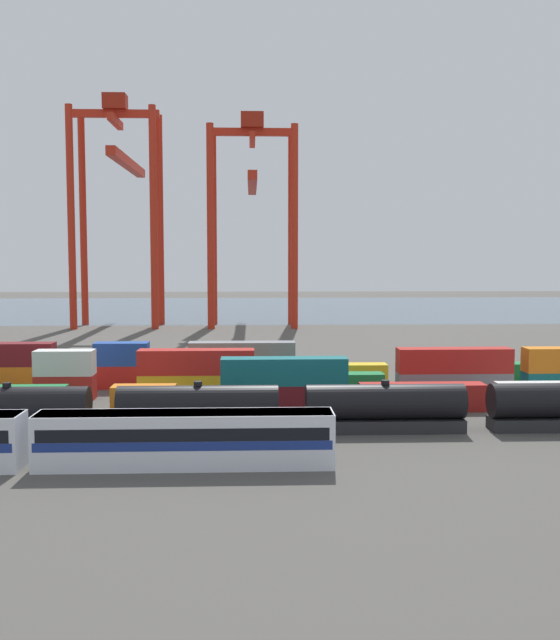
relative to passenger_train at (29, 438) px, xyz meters
The scene contains 27 objects.
ground_plane 62.12m from the passenger_train, 74.31° to the left, with size 420.00×420.00×0.00m, color #4C4944.
harbour_water 165.24m from the passenger_train, 84.17° to the left, with size 400.00×110.00×0.01m, color #475B6B.
passenger_train is the anchor object (origin of this frame).
freight_tank_row 28.70m from the passenger_train, 20.24° to the left, with size 76.70×2.96×4.42m.
shipping_container_2 20.20m from the passenger_train, 113.58° to the left, with size 12.10×2.44×2.60m, color #197538.
shipping_container_3 19.27m from the passenger_train, 73.93° to the left, with size 6.04×2.44×2.60m, color orange.
shipping_container_4 26.34m from the passenger_train, 44.64° to the left, with size 12.10×2.44×2.60m, color maroon.
shipping_container_5 26.39m from the passenger_train, 44.64° to the left, with size 12.10×2.44×2.60m, color #146066.
shipping_container_6 37.09m from the passenger_train, 29.92° to the left, with size 12.10×2.44×2.60m, color #AD211C.
shipping_container_7 49.16m from the passenger_train, 22.11° to the left, with size 12.10×2.44×2.60m, color silver.
shipping_container_10 25.53m from the passenger_train, 98.51° to the left, with size 6.04×2.44×2.60m, color #AD211C.
shipping_container_11 25.57m from the passenger_train, 98.51° to the left, with size 6.04×2.44×2.60m, color silver.
shipping_container_12 27.10m from the passenger_train, 68.67° to the left, with size 12.10×2.44×2.60m, color gold.
shipping_container_13 27.15m from the passenger_train, 68.67° to the left, with size 12.10×2.44×2.60m, color #AD211C.
shipping_container_14 34.48m from the passenger_train, 47.06° to the left, with size 12.10×2.44×2.60m, color #197538.
shipping_container_15 44.88m from the passenger_train, 34.22° to the left, with size 12.10×2.44×2.60m, color slate.
shipping_container_16 44.91m from the passenger_train, 34.22° to the left, with size 12.10×2.44×2.60m, color #AD211C.
shipping_container_20 34.40m from the passenger_train, 111.65° to the left, with size 12.10×2.44×2.60m, color orange.
shipping_container_21 34.44m from the passenger_train, 111.65° to the left, with size 12.10×2.44×2.60m, color maroon.
shipping_container_22 31.99m from the passenger_train, 88.36° to the left, with size 6.04×2.44×2.60m, color #AD211C.
shipping_container_23 32.03m from the passenger_train, 88.36° to the left, with size 6.04×2.44×2.60m, color #1C4299.
shipping_container_24 35.12m from the passenger_train, 65.57° to the left, with size 12.10×2.44×2.60m, color silver.
shipping_container_25 35.15m from the passenger_train, 65.57° to the left, with size 12.10×2.44×2.60m, color slate.
shipping_container_26 42.59m from the passenger_train, 48.66° to the left, with size 6.04×2.44×2.60m, color gold.
shipping_container_27 52.57m from the passenger_train, 37.45° to the left, with size 12.10×2.44×2.60m, color #197538.
gantry_crane_west 114.70m from the passenger_train, 96.59° to the left, with size 18.38×41.90×48.90m.
gantry_crane_central 113.95m from the passenger_train, 81.74° to the left, with size 18.91×37.94×45.30m.
Camera 1 is at (-1.19, -70.78, 14.73)m, focal length 41.18 mm.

